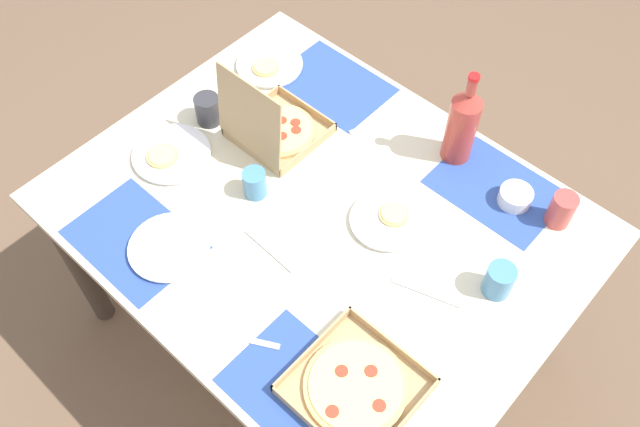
{
  "coord_description": "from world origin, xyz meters",
  "views": [
    {
      "loc": [
        -0.75,
        0.82,
        2.33
      ],
      "look_at": [
        0.0,
        0.0,
        0.75
      ],
      "focal_mm": 37.9,
      "sensor_mm": 36.0,
      "label": 1
    }
  ],
  "objects_px": {
    "soda_bottle": "(462,125)",
    "condiment_bowl": "(515,197)",
    "plate_near_right": "(269,65)",
    "pizza_box_edge_far": "(355,386)",
    "cup_clear_left": "(208,110)",
    "pizza_box_corner_right": "(273,128)",
    "plate_near_left": "(387,220)",
    "plate_far_left": "(171,155)",
    "cup_red": "(561,210)",
    "cup_spare": "(255,183)",
    "plate_far_right": "(169,248)",
    "cup_dark": "(499,280)"
  },
  "relations": [
    {
      "from": "cup_red",
      "to": "cup_dark",
      "type": "bearing_deg",
      "value": 89.5
    },
    {
      "from": "cup_clear_left",
      "to": "condiment_bowl",
      "type": "distance_m",
      "value": 0.96
    },
    {
      "from": "cup_spare",
      "to": "cup_clear_left",
      "type": "bearing_deg",
      "value": -18.12
    },
    {
      "from": "plate_near_right",
      "to": "cup_spare",
      "type": "xyz_separation_m",
      "value": [
        -0.34,
        0.4,
        0.03
      ]
    },
    {
      "from": "plate_near_left",
      "to": "plate_far_right",
      "type": "bearing_deg",
      "value": 50.97
    },
    {
      "from": "pizza_box_corner_right",
      "to": "plate_near_left",
      "type": "xyz_separation_m",
      "value": [
        -0.46,
        0.01,
        -0.04
      ]
    },
    {
      "from": "plate_far_left",
      "to": "cup_red",
      "type": "xyz_separation_m",
      "value": [
        -0.99,
        -0.58,
        0.04
      ]
    },
    {
      "from": "pizza_box_corner_right",
      "to": "plate_far_left",
      "type": "distance_m",
      "value": 0.32
    },
    {
      "from": "pizza_box_corner_right",
      "to": "cup_clear_left",
      "type": "distance_m",
      "value": 0.22
    },
    {
      "from": "cup_spare",
      "to": "plate_far_right",
      "type": "bearing_deg",
      "value": 83.3
    },
    {
      "from": "pizza_box_edge_far",
      "to": "cup_clear_left",
      "type": "xyz_separation_m",
      "value": [
        0.91,
        -0.36,
        0.04
      ]
    },
    {
      "from": "plate_far_right",
      "to": "cup_dark",
      "type": "height_order",
      "value": "cup_dark"
    },
    {
      "from": "soda_bottle",
      "to": "cup_clear_left",
      "type": "xyz_separation_m",
      "value": [
        0.66,
        0.41,
        -0.08
      ]
    },
    {
      "from": "cup_red",
      "to": "plate_far_left",
      "type": "bearing_deg",
      "value": 30.52
    },
    {
      "from": "plate_far_right",
      "to": "cup_clear_left",
      "type": "xyz_separation_m",
      "value": [
        0.28,
        -0.4,
        0.04
      ]
    },
    {
      "from": "pizza_box_edge_far",
      "to": "plate_near_left",
      "type": "distance_m",
      "value": 0.5
    },
    {
      "from": "pizza_box_corner_right",
      "to": "plate_far_left",
      "type": "xyz_separation_m",
      "value": [
        0.18,
        0.26,
        -0.04
      ]
    },
    {
      "from": "plate_far_right",
      "to": "pizza_box_edge_far",
      "type": "bearing_deg",
      "value": -176.0
    },
    {
      "from": "cup_dark",
      "to": "cup_clear_left",
      "type": "bearing_deg",
      "value": 5.69
    },
    {
      "from": "pizza_box_corner_right",
      "to": "plate_near_left",
      "type": "relative_size",
      "value": 1.39
    },
    {
      "from": "pizza_box_edge_far",
      "to": "plate_near_left",
      "type": "height_order",
      "value": "pizza_box_edge_far"
    },
    {
      "from": "cup_red",
      "to": "condiment_bowl",
      "type": "height_order",
      "value": "cup_red"
    },
    {
      "from": "plate_near_right",
      "to": "cup_dark",
      "type": "height_order",
      "value": "cup_dark"
    },
    {
      "from": "plate_far_right",
      "to": "cup_spare",
      "type": "height_order",
      "value": "cup_spare"
    },
    {
      "from": "pizza_box_corner_right",
      "to": "plate_near_left",
      "type": "height_order",
      "value": "pizza_box_corner_right"
    },
    {
      "from": "plate_near_left",
      "to": "soda_bottle",
      "type": "bearing_deg",
      "value": -89.01
    },
    {
      "from": "pizza_box_edge_far",
      "to": "cup_dark",
      "type": "relative_size",
      "value": 3.0
    },
    {
      "from": "pizza_box_edge_far",
      "to": "condiment_bowl",
      "type": "relative_size",
      "value": 3.0
    },
    {
      "from": "plate_far_right",
      "to": "plate_near_left",
      "type": "bearing_deg",
      "value": -129.03
    },
    {
      "from": "pizza_box_edge_far",
      "to": "cup_dark",
      "type": "xyz_separation_m",
      "value": [
        -0.1,
        -0.46,
        0.04
      ]
    },
    {
      "from": "plate_near_right",
      "to": "soda_bottle",
      "type": "height_order",
      "value": "soda_bottle"
    },
    {
      "from": "cup_dark",
      "to": "cup_red",
      "type": "height_order",
      "value": "cup_red"
    },
    {
      "from": "cup_spare",
      "to": "condiment_bowl",
      "type": "relative_size",
      "value": 0.92
    },
    {
      "from": "plate_far_right",
      "to": "cup_dark",
      "type": "xyz_separation_m",
      "value": [
        -0.73,
        -0.5,
        0.04
      ]
    },
    {
      "from": "cup_spare",
      "to": "cup_red",
      "type": "bearing_deg",
      "value": -144.24
    },
    {
      "from": "cup_clear_left",
      "to": "pizza_box_edge_far",
      "type": "bearing_deg",
      "value": 158.75
    },
    {
      "from": "cup_red",
      "to": "pizza_box_edge_far",
      "type": "bearing_deg",
      "value": 82.55
    },
    {
      "from": "soda_bottle",
      "to": "condiment_bowl",
      "type": "height_order",
      "value": "soda_bottle"
    },
    {
      "from": "plate_near_left",
      "to": "cup_red",
      "type": "height_order",
      "value": "cup_red"
    },
    {
      "from": "plate_far_left",
      "to": "cup_red",
      "type": "relative_size",
      "value": 2.22
    },
    {
      "from": "soda_bottle",
      "to": "condiment_bowl",
      "type": "xyz_separation_m",
      "value": [
        -0.23,
        0.03,
        -0.11
      ]
    },
    {
      "from": "condiment_bowl",
      "to": "pizza_box_corner_right",
      "type": "bearing_deg",
      "value": 23.19
    },
    {
      "from": "pizza_box_edge_far",
      "to": "plate_near_right",
      "type": "distance_m",
      "value": 1.15
    },
    {
      "from": "plate_near_right",
      "to": "condiment_bowl",
      "type": "distance_m",
      "value": 0.92
    },
    {
      "from": "cup_dark",
      "to": "cup_spare",
      "type": "xyz_separation_m",
      "value": [
        0.7,
        0.2,
        -0.0
      ]
    },
    {
      "from": "plate_far_right",
      "to": "cup_dark",
      "type": "relative_size",
      "value": 2.36
    },
    {
      "from": "pizza_box_corner_right",
      "to": "condiment_bowl",
      "type": "height_order",
      "value": "pizza_box_corner_right"
    },
    {
      "from": "cup_clear_left",
      "to": "cup_red",
      "type": "distance_m",
      "value": 1.09
    },
    {
      "from": "cup_spare",
      "to": "cup_clear_left",
      "type": "distance_m",
      "value": 0.33
    },
    {
      "from": "plate_near_left",
      "to": "cup_spare",
      "type": "distance_m",
      "value": 0.39
    }
  ]
}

